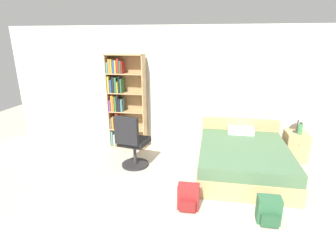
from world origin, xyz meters
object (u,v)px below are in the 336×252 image
object	(u,v)px
nightstand	(295,146)
table_lamp	(299,115)
water_bottle	(300,129)
backpack_red	(188,198)
bed	(243,158)
bookshelf	(122,100)
backpack_green	(269,211)
office_chair	(132,143)

from	to	relation	value
nightstand	table_lamp	xyz separation A→B (m)	(-0.02, 0.01, 0.64)
water_bottle	backpack_red	world-z (taller)	water_bottle
nightstand	backpack_red	distance (m)	2.79
bed	water_bottle	distance (m)	1.31
water_bottle	backpack_red	xyz separation A→B (m)	(-1.95, -1.89, -0.51)
bookshelf	backpack_green	distance (m)	3.64
bookshelf	water_bottle	bearing A→B (deg)	-3.50
table_lamp	backpack_red	distance (m)	2.88
office_chair	nightstand	size ratio (longest dim) A/B	1.81
office_chair	backpack_red	xyz separation A→B (m)	(1.15, -1.10, -0.31)
bookshelf	backpack_green	xyz separation A→B (m)	(2.74, -2.22, -0.89)
office_chair	table_lamp	distance (m)	3.25
nightstand	backpack_green	distance (m)	2.29
office_chair	backpack_green	world-z (taller)	office_chair
bed	office_chair	xyz separation A→B (m)	(-2.02, -0.19, 0.23)
nightstand	water_bottle	distance (m)	0.42
bookshelf	nightstand	world-z (taller)	bookshelf
nightstand	backpack_red	xyz separation A→B (m)	(-1.95, -1.99, -0.11)
nightstand	table_lamp	bearing A→B (deg)	150.22
water_bottle	backpack_green	distance (m)	2.25
bookshelf	nightstand	bearing A→B (deg)	-1.80
office_chair	backpack_red	bearing A→B (deg)	-43.62
nightstand	water_bottle	xyz separation A→B (m)	(0.00, -0.11, 0.40)
bookshelf	nightstand	xyz separation A→B (m)	(3.62, -0.11, -0.78)
office_chair	backpack_red	size ratio (longest dim) A/B	2.79
office_chair	bed	bearing A→B (deg)	5.47
office_chair	backpack_red	world-z (taller)	office_chair
bed	nightstand	xyz separation A→B (m)	(1.09, 0.70, 0.03)
bookshelf	backpack_red	xyz separation A→B (m)	(1.67, -2.11, -0.89)
nightstand	bookshelf	bearing A→B (deg)	178.20
bookshelf	backpack_red	distance (m)	2.83
backpack_red	office_chair	bearing A→B (deg)	136.38
office_chair	table_lamp	size ratio (longest dim) A/B	2.32
table_lamp	backpack_green	distance (m)	2.41
backpack_green	backpack_red	xyz separation A→B (m)	(-1.07, 0.11, 0.01)
bookshelf	backpack_red	bearing A→B (deg)	-51.65
nightstand	table_lamp	world-z (taller)	table_lamp
office_chair	water_bottle	world-z (taller)	office_chair
table_lamp	nightstand	bearing A→B (deg)	-29.78
bed	bookshelf	bearing A→B (deg)	162.15
water_bottle	table_lamp	bearing A→B (deg)	99.73
bed	backpack_green	distance (m)	1.42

